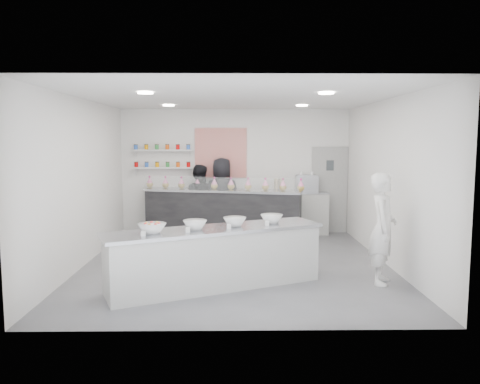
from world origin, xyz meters
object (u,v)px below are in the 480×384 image
prep_counter (215,258)px  espresso_machine (306,184)px  back_bar (223,214)px  espresso_ledge (300,213)px  woman_prep (383,229)px  staff_right (222,197)px  staff_left (199,200)px

prep_counter → espresso_machine: bearing=39.9°
prep_counter → back_bar: 3.71m
espresso_ledge → prep_counter: bearing=-114.5°
woman_prep → staff_right: bearing=54.0°
prep_counter → staff_left: staff_left is taller
back_bar → espresso_ledge: back_bar is taller
prep_counter → woman_prep: bearing=-20.2°
staff_right → staff_left: bearing=11.2°
espresso_ledge → staff_right: size_ratio=0.74×
prep_counter → espresso_ledge: bearing=41.7°
espresso_ledge → espresso_machine: 0.72m
espresso_ledge → woman_prep: 4.03m
espresso_ledge → staff_left: 2.45m
prep_counter → espresso_machine: espresso_machine is taller
back_bar → espresso_ledge: (1.85, 0.40, -0.06)m
prep_counter → staff_right: bearing=66.2°
espresso_machine → staff_left: (-2.58, -0.15, -0.37)m
back_bar → staff_left: (-0.57, 0.25, 0.28)m
back_bar → espresso_ledge: bearing=25.4°
staff_left → staff_right: staff_right is taller
espresso_machine → staff_left: size_ratio=0.31×
staff_right → espresso_machine: bearing=-164.6°
staff_left → staff_right: size_ratio=0.91×
espresso_machine → staff_right: (-2.02, -0.15, -0.29)m
prep_counter → woman_prep: size_ratio=1.93×
espresso_machine → woman_prep: woman_prep is taller
staff_left → staff_right: bearing=-168.1°
back_bar → espresso_machine: bearing=24.5°
back_bar → staff_left: 0.69m
prep_counter → staff_left: 4.01m
espresso_ledge → staff_left: staff_left is taller
staff_left → woman_prep: bearing=141.7°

